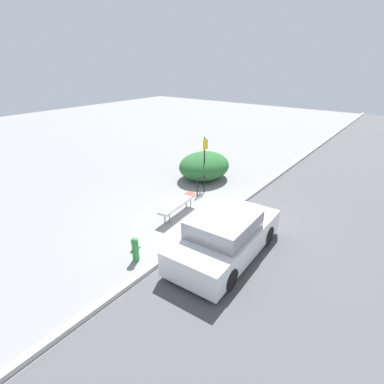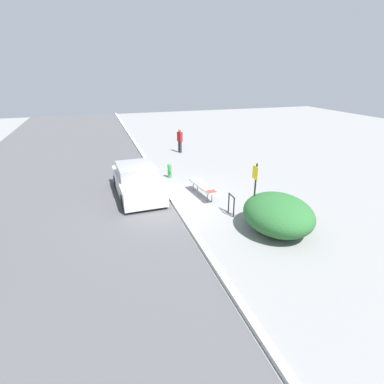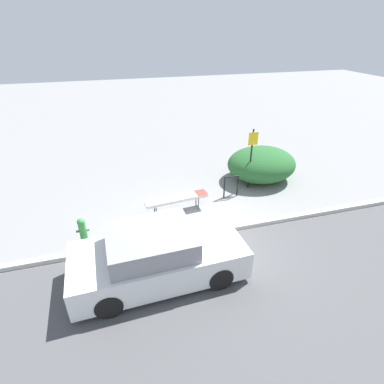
{
  "view_description": "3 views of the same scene",
  "coord_description": "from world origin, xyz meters",
  "px_view_note": "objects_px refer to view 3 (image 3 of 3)",
  "views": [
    {
      "loc": [
        -8.08,
        -5.03,
        5.41
      ],
      "look_at": [
        0.67,
        1.53,
        0.58
      ],
      "focal_mm": 28.0,
      "sensor_mm": 36.0,
      "label": 1
    },
    {
      "loc": [
        11.4,
        -2.85,
        5.26
      ],
      "look_at": [
        0.53,
        0.67,
        0.62
      ],
      "focal_mm": 28.0,
      "sensor_mm": 36.0,
      "label": 2
    },
    {
      "loc": [
        -2.14,
        -6.79,
        5.47
      ],
      "look_at": [
        0.14,
        1.2,
        0.8
      ],
      "focal_mm": 28.0,
      "sensor_mm": 36.0,
      "label": 3
    }
  ],
  "objects_px": {
    "fire_hydrant": "(82,229)",
    "parked_car_near": "(157,256)",
    "bike_rack": "(231,184)",
    "bench": "(177,199)",
    "sign_post": "(251,154)"
  },
  "relations": [
    {
      "from": "fire_hydrant",
      "to": "parked_car_near",
      "type": "bearing_deg",
      "value": -47.15
    },
    {
      "from": "fire_hydrant",
      "to": "parked_car_near",
      "type": "height_order",
      "value": "parked_car_near"
    },
    {
      "from": "bike_rack",
      "to": "fire_hydrant",
      "type": "relative_size",
      "value": 1.08
    },
    {
      "from": "bike_rack",
      "to": "fire_hydrant",
      "type": "height_order",
      "value": "bike_rack"
    },
    {
      "from": "parked_car_near",
      "to": "bench",
      "type": "bearing_deg",
      "value": 65.45
    },
    {
      "from": "bike_rack",
      "to": "parked_car_near",
      "type": "xyz_separation_m",
      "value": [
        -3.22,
        -3.17,
        0.13
      ]
    },
    {
      "from": "fire_hydrant",
      "to": "bench",
      "type": "bearing_deg",
      "value": 14.84
    },
    {
      "from": "bench",
      "to": "parked_car_near",
      "type": "relative_size",
      "value": 0.51
    },
    {
      "from": "sign_post",
      "to": "fire_hydrant",
      "type": "relative_size",
      "value": 3.01
    },
    {
      "from": "sign_post",
      "to": "parked_car_near",
      "type": "relative_size",
      "value": 0.55
    },
    {
      "from": "parked_car_near",
      "to": "fire_hydrant",
      "type": "bearing_deg",
      "value": 130.84
    },
    {
      "from": "bike_rack",
      "to": "bench",
      "type": "bearing_deg",
      "value": -167.91
    },
    {
      "from": "bench",
      "to": "parked_car_near",
      "type": "xyz_separation_m",
      "value": [
        -1.13,
        -2.72,
        0.14
      ]
    },
    {
      "from": "fire_hydrant",
      "to": "parked_car_near",
      "type": "distance_m",
      "value": 2.66
    },
    {
      "from": "sign_post",
      "to": "bench",
      "type": "bearing_deg",
      "value": -163.45
    }
  ]
}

